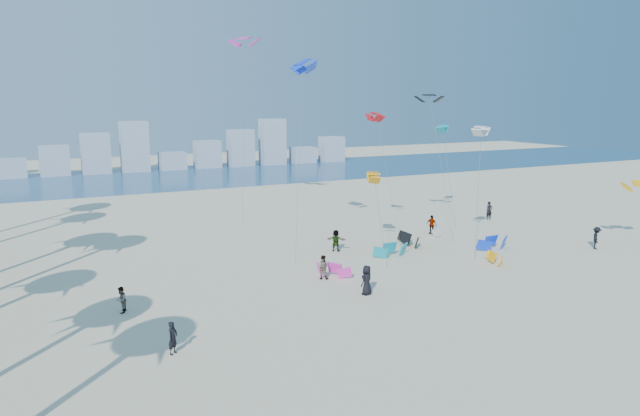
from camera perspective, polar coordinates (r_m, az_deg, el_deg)
name	(u,v)px	position (r m, az deg, el deg)	size (l,w,h in m)	color
ground	(417,366)	(28.67, 9.31, -14.68)	(220.00, 220.00, 0.00)	beige
ocean	(138,179)	(94.93, -17.03, 2.67)	(220.00, 220.00, 0.00)	navy
kitesurfer_near	(173,338)	(30.01, -13.91, -11.98)	(0.59, 0.39, 1.63)	black
kitesurfer_mid	(323,267)	(40.59, 0.26, -5.68)	(0.81, 0.63, 1.67)	gray
kitesurfers_far	(422,244)	(47.24, 9.77, -3.44)	(38.21, 15.33, 1.88)	black
grounded_kites	(425,247)	(48.15, 10.05, -3.71)	(17.83, 11.76, 1.02)	#E833B8
flying_kites	(389,107)	(52.52, 6.64, 9.59)	(29.38, 31.78, 18.63)	#FF9E0D
distant_skyline	(119,154)	(104.26, -18.71, 4.94)	(85.00, 3.00, 8.40)	#9EADBF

